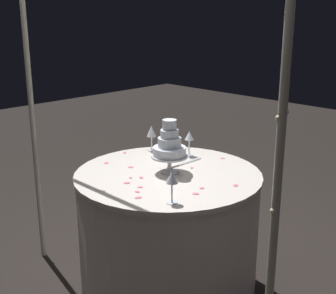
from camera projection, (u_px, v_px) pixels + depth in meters
ground_plane at (168, 288)px, 2.99m from camera, size 12.00×12.00×0.00m
decorative_arch at (121, 90)px, 2.37m from camera, size 1.94×0.06×2.03m
main_table at (168, 233)px, 2.87m from camera, size 1.12×1.12×0.79m
tiered_cake at (170, 146)px, 2.72m from camera, size 0.22×0.22×0.32m
wine_glass_0 at (151, 132)px, 3.16m from camera, size 0.07×0.07×0.18m
wine_glass_1 at (189, 137)px, 3.05m from camera, size 0.06×0.06×0.17m
wine_glass_2 at (172, 179)px, 2.30m from camera, size 0.06×0.06×0.17m
cake_knife at (182, 164)px, 2.92m from camera, size 0.03×0.30×0.01m
rose_petal_0 at (138, 198)px, 2.40m from camera, size 0.04×0.05×0.00m
rose_petal_1 at (131, 178)px, 2.68m from camera, size 0.03×0.03×0.00m
rose_petal_2 at (125, 153)px, 3.15m from camera, size 0.04×0.04×0.00m
rose_petal_3 at (192, 168)px, 2.85m from camera, size 0.02×0.03×0.00m
rose_petal_4 at (236, 185)px, 2.56m from camera, size 0.04×0.04×0.00m
rose_petal_5 at (141, 177)px, 2.68m from camera, size 0.04×0.03×0.00m
rose_petal_6 at (223, 158)px, 3.03m from camera, size 0.03×0.03×0.00m
rose_petal_7 at (106, 163)px, 2.94m from camera, size 0.03×0.04×0.00m
rose_petal_8 at (131, 167)px, 2.86m from camera, size 0.05×0.04×0.00m
rose_petal_9 at (137, 192)px, 2.48m from camera, size 0.03×0.02×0.00m
rose_petal_10 at (127, 183)px, 2.60m from camera, size 0.04×0.05×0.00m
rose_petal_11 at (170, 181)px, 2.63m from camera, size 0.02×0.03×0.00m
rose_petal_12 at (196, 194)px, 2.45m from camera, size 0.05×0.04×0.00m
rose_petal_13 at (202, 188)px, 2.53m from camera, size 0.02×0.03×0.00m
rose_petal_14 at (140, 187)px, 2.54m from camera, size 0.04×0.04×0.00m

